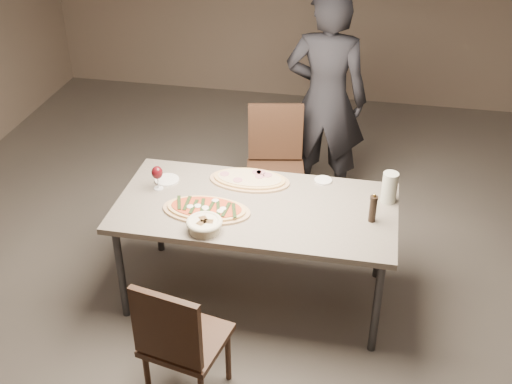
% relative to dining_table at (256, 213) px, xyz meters
% --- Properties ---
extents(room, '(7.00, 7.00, 7.00)m').
position_rel_dining_table_xyz_m(room, '(0.00, 0.00, 0.71)').
color(room, '#5E5851').
rests_on(room, ground).
extents(dining_table, '(1.80, 0.90, 0.75)m').
position_rel_dining_table_xyz_m(dining_table, '(0.00, 0.00, 0.00)').
color(dining_table, slate).
rests_on(dining_table, ground).
extents(zucchini_pizza, '(0.57, 0.31, 0.05)m').
position_rel_dining_table_xyz_m(zucchini_pizza, '(-0.29, -0.13, 0.07)').
color(zucchini_pizza, tan).
rests_on(zucchini_pizza, dining_table).
extents(ham_pizza, '(0.55, 0.30, 0.04)m').
position_rel_dining_table_xyz_m(ham_pizza, '(-0.10, 0.28, 0.07)').
color(ham_pizza, tan).
rests_on(ham_pizza, dining_table).
extents(bread_basket, '(0.22, 0.22, 0.08)m').
position_rel_dining_table_xyz_m(bread_basket, '(-0.25, -0.34, 0.10)').
color(bread_basket, beige).
rests_on(bread_basket, dining_table).
extents(oil_dish, '(0.12, 0.12, 0.01)m').
position_rel_dining_table_xyz_m(oil_dish, '(0.39, 0.38, 0.06)').
color(oil_dish, white).
rests_on(oil_dish, dining_table).
extents(pepper_mill_left, '(0.05, 0.05, 0.20)m').
position_rel_dining_table_xyz_m(pepper_mill_left, '(0.74, -0.04, 0.15)').
color(pepper_mill_left, black).
rests_on(pepper_mill_left, dining_table).
extents(pepper_mill_right, '(0.05, 0.05, 0.20)m').
position_rel_dining_table_xyz_m(pepper_mill_right, '(0.83, 0.21, 0.15)').
color(pepper_mill_right, black).
rests_on(pepper_mill_right, dining_table).
extents(carafe, '(0.10, 0.10, 0.21)m').
position_rel_dining_table_xyz_m(carafe, '(0.83, 0.21, 0.16)').
color(carafe, silver).
rests_on(carafe, dining_table).
extents(wine_glass, '(0.08, 0.08, 0.17)m').
position_rel_dining_table_xyz_m(wine_glass, '(-0.68, 0.07, 0.18)').
color(wine_glass, silver).
rests_on(wine_glass, dining_table).
extents(side_plate, '(0.17, 0.17, 0.01)m').
position_rel_dining_table_xyz_m(side_plate, '(-0.66, 0.18, 0.06)').
color(side_plate, white).
rests_on(side_plate, dining_table).
extents(chair_near, '(0.49, 0.49, 0.88)m').
position_rel_dining_table_xyz_m(chair_near, '(-0.23, -0.99, -0.20)').
color(chair_near, '#3C2619').
rests_on(chair_near, ground).
extents(chair_far, '(0.53, 0.53, 0.96)m').
position_rel_dining_table_xyz_m(chair_far, '(-0.04, 1.00, -0.16)').
color(chair_far, '#3C2619').
rests_on(chair_far, ground).
extents(diner, '(0.68, 0.46, 1.82)m').
position_rel_dining_table_xyz_m(diner, '(0.30, 1.38, 0.21)').
color(diner, black).
rests_on(diner, ground).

